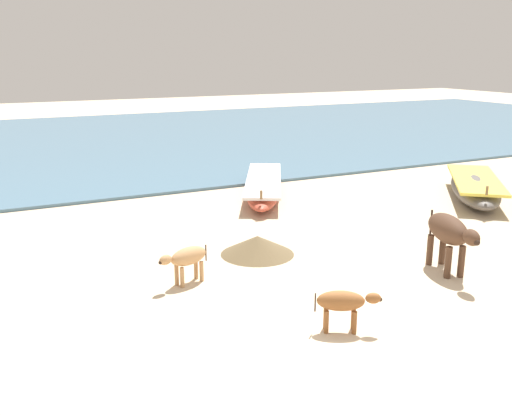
% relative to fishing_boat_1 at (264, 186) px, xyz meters
% --- Properties ---
extents(ground, '(80.00, 80.00, 0.00)m').
position_rel_fishing_boat_1_xyz_m(ground, '(-2.42, -6.94, -0.24)').
color(ground, beige).
extents(sea_water, '(60.00, 20.00, 0.08)m').
position_rel_fishing_boat_1_xyz_m(sea_water, '(-2.42, 11.12, -0.20)').
color(sea_water, slate).
rests_on(sea_water, ground).
extents(fishing_boat_1, '(3.05, 4.61, 0.64)m').
position_rel_fishing_boat_1_xyz_m(fishing_boat_1, '(0.00, 0.00, 0.00)').
color(fishing_boat_1, '#B74733').
rests_on(fishing_boat_1, ground).
extents(fishing_boat_5, '(3.44, 3.84, 0.75)m').
position_rel_fishing_boat_1_xyz_m(fishing_boat_5, '(4.69, -2.73, 0.05)').
color(fishing_boat_5, '#5B5651').
rests_on(fishing_boat_5, ground).
extents(calf_near_brown, '(0.84, 0.58, 0.58)m').
position_rel_fishing_boat_1_xyz_m(calf_near_brown, '(-2.52, -7.31, 0.17)').
color(calf_near_brown, brown).
rests_on(calf_near_brown, ground).
extents(calf_far_tan, '(0.92, 0.47, 0.61)m').
position_rel_fishing_boat_1_xyz_m(calf_far_tan, '(-3.83, -4.82, 0.20)').
color(calf_far_tan, tan).
rests_on(calf_far_tan, ground).
extents(cow_second_adult_dark, '(0.72, 1.51, 0.99)m').
position_rel_fishing_boat_1_xyz_m(cow_second_adult_dark, '(0.32, -6.28, 0.47)').
color(cow_second_adult_dark, '#4C3323').
rests_on(cow_second_adult_dark, ground).
extents(debris_pile_0, '(1.91, 1.91, 0.36)m').
position_rel_fishing_boat_1_xyz_m(debris_pile_0, '(-2.19, -4.06, -0.06)').
color(debris_pile_0, brown).
rests_on(debris_pile_0, ground).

